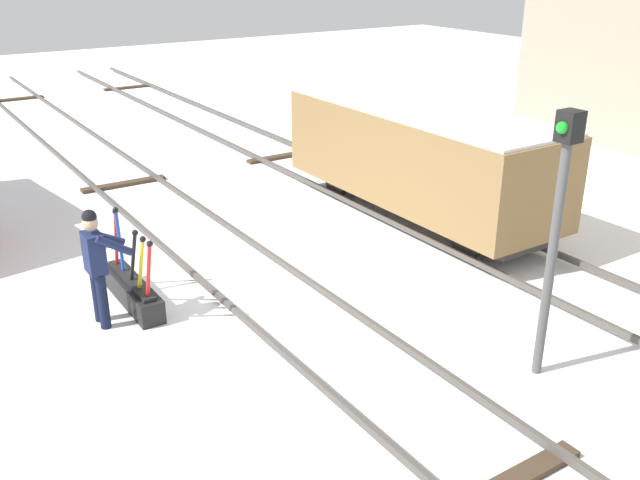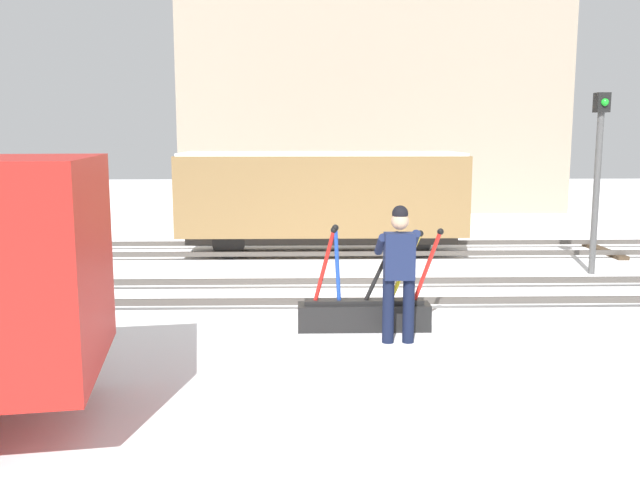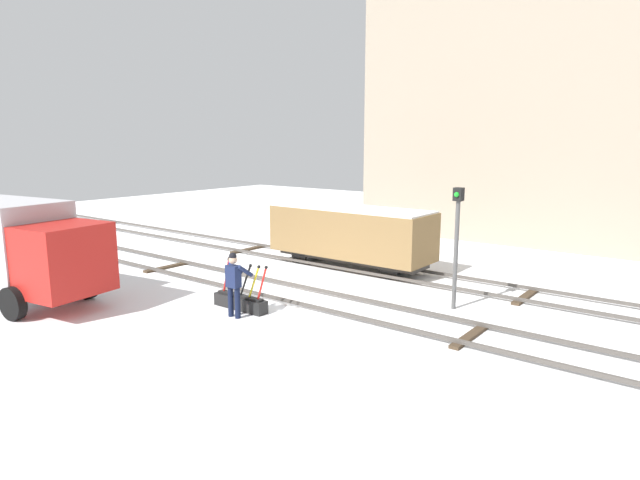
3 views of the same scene
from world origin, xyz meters
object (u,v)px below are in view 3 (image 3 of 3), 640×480
at_px(switch_lever_frame, 241,300).
at_px(signal_post, 457,235).
at_px(rail_worker, 234,281).
at_px(freight_car_far_end, 351,233).
at_px(delivery_truck, 20,247).

xyz_separation_m(switch_lever_frame, signal_post, (4.70, 3.69, 1.87)).
relative_size(switch_lever_frame, signal_post, 0.58).
xyz_separation_m(rail_worker, signal_post, (4.32, 4.26, 1.11)).
bearing_deg(signal_post, freight_car_far_end, 155.60).
xyz_separation_m(delivery_truck, freight_car_far_end, (5.03, 9.41, -0.33)).
bearing_deg(rail_worker, signal_post, 44.58).
height_order(switch_lever_frame, freight_car_far_end, freight_car_far_end).
xyz_separation_m(switch_lever_frame, rail_worker, (0.37, -0.57, 0.75)).
xyz_separation_m(switch_lever_frame, delivery_truck, (-5.46, -3.39, 1.39)).
distance_m(switch_lever_frame, delivery_truck, 6.57).
bearing_deg(switch_lever_frame, freight_car_far_end, 94.08).
relative_size(delivery_truck, signal_post, 1.65).
bearing_deg(freight_car_far_end, signal_post, -24.46).
bearing_deg(delivery_truck, signal_post, 26.36).
bearing_deg(signal_post, switch_lever_frame, -141.84).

